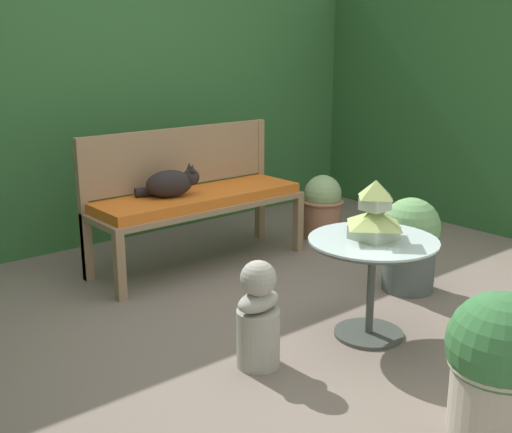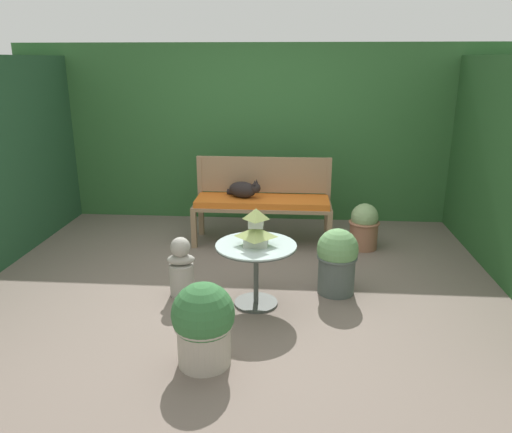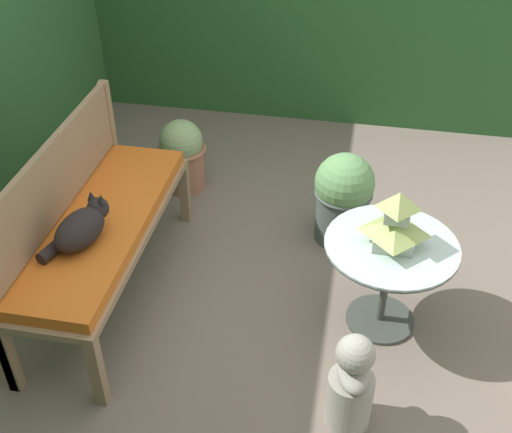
# 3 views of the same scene
# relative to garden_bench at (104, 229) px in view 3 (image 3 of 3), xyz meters

# --- Properties ---
(ground) EXTENTS (30.00, 30.00, 0.00)m
(ground) POSITION_rel_garden_bench_xyz_m (-0.13, -1.18, -0.47)
(ground) COLOR #75665B
(garden_bench) EXTENTS (1.61, 0.52, 0.55)m
(garden_bench) POSITION_rel_garden_bench_xyz_m (0.00, 0.00, 0.00)
(garden_bench) COLOR #937556
(garden_bench) RESTS_ON ground
(bench_backrest) EXTENTS (1.61, 0.06, 0.99)m
(bench_backrest) POSITION_rel_garden_bench_xyz_m (0.00, 0.24, 0.24)
(bench_backrest) COLOR #937556
(bench_backrest) RESTS_ON ground
(cat) EXTENTS (0.42, 0.31, 0.23)m
(cat) POSITION_rel_garden_bench_xyz_m (-0.22, 0.02, 0.17)
(cat) COLOR black
(cat) RESTS_ON garden_bench
(patio_table) EXTENTS (0.71, 0.71, 0.57)m
(patio_table) POSITION_rel_garden_bench_xyz_m (0.05, -1.58, -0.03)
(patio_table) COLOR #424742
(patio_table) RESTS_ON ground
(pagoda_birdhouse) EXTENTS (0.28, 0.28, 0.33)m
(pagoda_birdhouse) POSITION_rel_garden_bench_xyz_m (0.05, -1.58, 0.23)
(pagoda_birdhouse) COLOR #B2BCA8
(pagoda_birdhouse) RESTS_ON patio_table
(garden_bust) EXTENTS (0.27, 0.22, 0.56)m
(garden_bust) POSITION_rel_garden_bench_xyz_m (-0.65, -1.45, -0.21)
(garden_bust) COLOR #A39E93
(garden_bust) RESTS_ON ground
(potted_plant_bench_right) EXTENTS (0.35, 0.35, 0.53)m
(potted_plant_bench_right) POSITION_rel_garden_bench_xyz_m (1.18, -0.10, -0.21)
(potted_plant_bench_right) COLOR #9E664C
(potted_plant_bench_right) RESTS_ON ground
(potted_plant_patio_mid) EXTENTS (0.38, 0.38, 0.62)m
(potted_plant_patio_mid) POSITION_rel_garden_bench_xyz_m (0.78, -1.29, -0.14)
(potted_plant_patio_mid) COLOR #4C5651
(potted_plant_patio_mid) RESTS_ON ground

